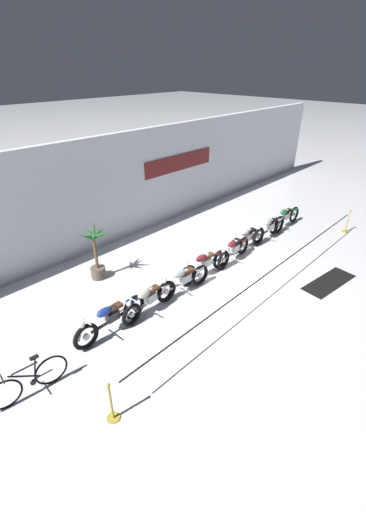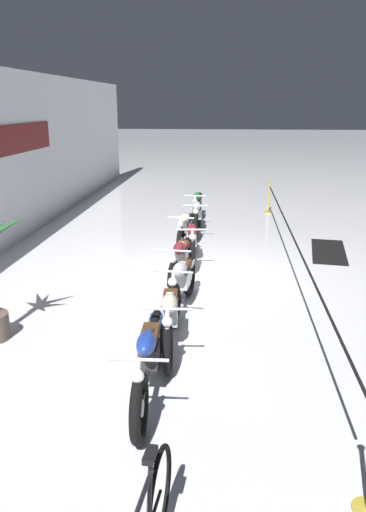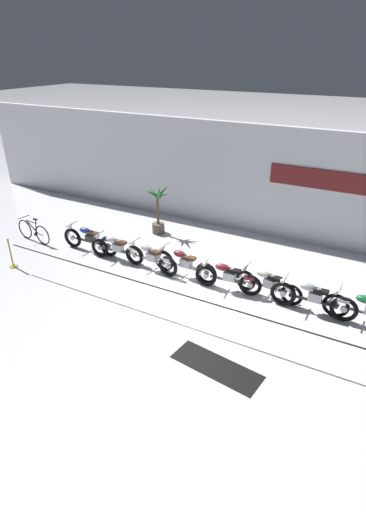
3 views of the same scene
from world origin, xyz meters
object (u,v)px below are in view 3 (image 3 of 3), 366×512
bicycle (34,232)px  floor_banner (216,367)px  motorcycle_silver_6 (313,298)px  stanchion_far_left (125,282)px  motorcycle_maroon_3 (184,264)px  motorcycle_cream_1 (117,248)px  motorcycle_silver_2 (151,258)px  motorcycle_cream_5 (268,284)px  motorcycle_blue_0 (90,239)px  potted_palm_left_of_row (158,211)px  motorcycle_maroon_4 (228,277)px

bicycle → floor_banner: 9.43m
motorcycle_silver_6 → floor_banner: motorcycle_silver_6 is taller
stanchion_far_left → motorcycle_maroon_3: bearing=70.9°
motorcycle_cream_1 → motorcycle_silver_2: 1.42m
motorcycle_cream_1 → motorcycle_maroon_3: size_ratio=0.90×
motorcycle_cream_5 → motorcycle_silver_6: 1.35m
motorcycle_cream_5 → floor_banner: bearing=-91.8°
motorcycle_blue_0 → motorcycle_cream_5: bearing=1.1°
motorcycle_blue_0 → motorcycle_maroon_3: size_ratio=1.01×
motorcycle_blue_0 → floor_banner: 7.31m
bicycle → stanchion_far_left: (5.58, -1.81, 0.35)m
motorcycle_cream_5 → stanchion_far_left: stanchion_far_left is taller
motorcycle_silver_2 → stanchion_far_left: bearing=-77.7°
stanchion_far_left → motorcycle_cream_1: bearing=132.1°
stanchion_far_left → floor_banner: 3.63m
motorcycle_silver_6 → bicycle: size_ratio=1.35×
bicycle → stanchion_far_left: 5.88m
floor_banner → motorcycle_maroon_3: bearing=136.2°
motorcycle_maroon_3 → floor_banner: motorcycle_maroon_3 is taller
motorcycle_cream_1 → potted_palm_left_of_row: (0.06, 2.67, 0.48)m
stanchion_far_left → motorcycle_silver_2: bearing=102.3°
bicycle → potted_palm_left_of_row: size_ratio=0.89×
motorcycle_cream_1 → motorcycle_maroon_3: motorcycle_maroon_3 is taller
motorcycle_cream_5 → bicycle: size_ratio=1.19×
bicycle → motorcycle_blue_0: bearing=8.3°
motorcycle_silver_2 → motorcycle_cream_1: bearing=178.5°
motorcycle_maroon_3 → motorcycle_cream_5: (2.72, 0.13, -0.01)m
motorcycle_maroon_4 → stanchion_far_left: size_ratio=0.17×
motorcycle_blue_0 → potted_palm_left_of_row: potted_palm_left_of_row is taller
motorcycle_silver_2 → stanchion_far_left: (0.44, -2.03, 0.30)m
motorcycle_cream_1 → motorcycle_cream_5: size_ratio=0.99×
motorcycle_cream_1 → motorcycle_silver_6: size_ratio=0.88×
motorcycle_maroon_3 → floor_banner: size_ratio=1.07×
floor_banner → motorcycle_cream_5: bearing=96.0°
motorcycle_silver_6 → stanchion_far_left: stanchion_far_left is taller
floor_banner → bicycle: bearing=169.6°
motorcycle_maroon_4 → potted_palm_left_of_row: 4.90m
motorcycle_silver_6 → motorcycle_cream_5: bearing=172.3°
motorcycle_silver_2 → motorcycle_cream_5: size_ratio=1.00×
motorcycle_silver_2 → motorcycle_blue_0: bearing=177.0°
bicycle → potted_palm_left_of_row: 4.80m
motorcycle_maroon_3 → motorcycle_silver_6: bearing=-0.8°
motorcycle_maroon_4 → bicycle: bicycle is taller
motorcycle_cream_1 → motorcycle_maroon_3: 2.62m
motorcycle_blue_0 → bicycle: size_ratio=1.33×
motorcycle_cream_5 → motorcycle_maroon_3: bearing=-177.3°
motorcycle_maroon_3 → motorcycle_maroon_4: (1.53, -0.10, -0.01)m
motorcycle_blue_0 → motorcycle_cream_5: 6.61m
motorcycle_cream_5 → motorcycle_cream_1: bearing=-177.6°
motorcycle_cream_1 → motorcycle_silver_2: (1.42, -0.04, 0.00)m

